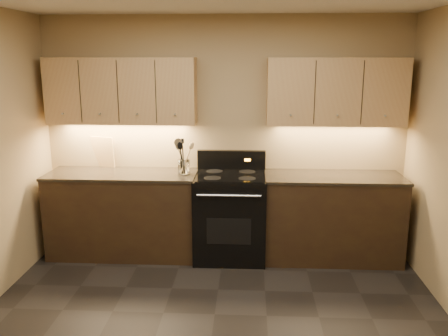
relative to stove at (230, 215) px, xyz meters
The scene contains 14 objects.
wall_back 0.88m from the stove, 104.10° to the left, with size 4.00×0.04×2.60m, color #9F8B5E.
counter_left 1.18m from the stove, behind, with size 1.62×0.62×0.93m.
counter_right 1.10m from the stove, ahead, with size 1.46×0.62×0.93m.
stove is the anchor object (origin of this frame).
upper_cab_left 1.78m from the stove, behind, with size 1.60×0.30×0.70m, color tan.
upper_cab_right 1.73m from the stove, ahead, with size 1.44×0.30×0.70m, color tan.
outlet_plate 1.55m from the stove, 167.24° to the left, with size 0.09×0.01×0.12m, color #B2B5BA.
utensil_crock 0.72m from the stove, behind, with size 0.15×0.15×0.16m.
cutting_board 1.62m from the stove, 168.62° to the left, with size 0.28×0.02×0.35m, color #DEC077.
wooden_spoon 0.83m from the stove, behind, with size 0.06×0.06×0.34m, color #DEC077, non-canonical shape.
black_spoon 0.82m from the stove, behind, with size 0.06×0.06×0.35m, color black, non-canonical shape.
black_turner 0.82m from the stove, behind, with size 0.08×0.08×0.38m, color black, non-canonical shape.
steel_spatula 0.79m from the stove, behind, with size 0.08×0.08×0.33m, color silver, non-canonical shape.
steel_skimmer 0.80m from the stove, behind, with size 0.09×0.09×0.36m, color silver, non-canonical shape.
Camera 1 is at (0.28, -3.22, 2.15)m, focal length 38.00 mm.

